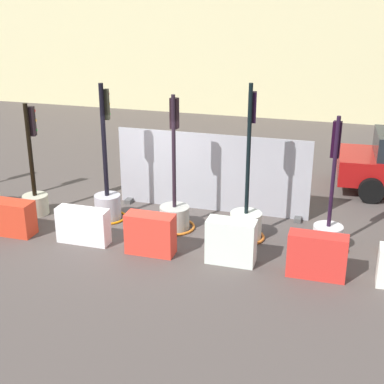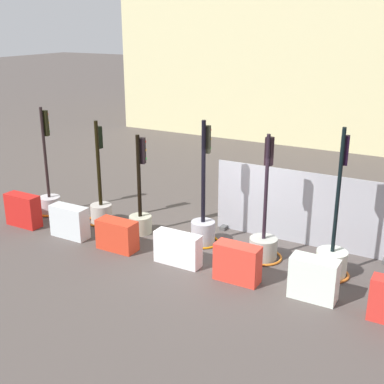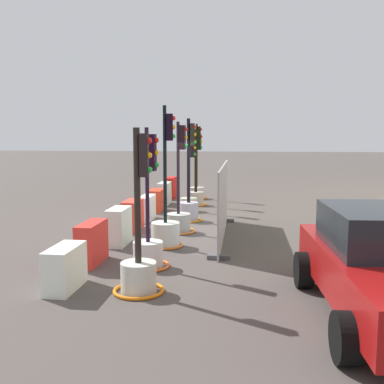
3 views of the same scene
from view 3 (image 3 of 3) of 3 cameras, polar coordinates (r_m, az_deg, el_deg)
The scene contains 18 objects.
ground_plane at distance 13.64m, azimuth -2.54°, elevation -4.27°, with size 120.00×120.00×0.00m, color #4E4642.
traffic_light_0 at distance 19.31m, azimuth 0.61°, elevation 0.57°, with size 0.89×0.89×3.17m.
traffic_light_1 at distance 17.49m, azimuth 0.50°, elevation -0.05°, with size 0.87×0.87×2.93m.
traffic_light_2 at distance 16.08m, azimuth -0.40°, elevation -0.34°, with size 0.61×0.61×2.71m.
traffic_light_3 at distance 14.30m, azimuth -0.40°, elevation -1.41°, with size 0.85×0.85×3.22m.
traffic_light_4 at distance 12.68m, azimuth -1.70°, elevation -3.04°, with size 0.94×0.94×3.07m.
traffic_light_5 at distance 11.07m, azimuth -3.33°, elevation -4.32°, with size 0.86×0.86×3.41m.
traffic_light_6 at distance 9.41m, azimuth -5.52°, elevation -6.75°, with size 0.90×0.90×2.87m.
traffic_light_7 at distance 7.95m, azimuth -6.71°, elevation -8.99°, with size 0.90×0.90×2.84m.
construction_barrier_0 at distance 19.36m, azimuth -2.75°, elevation 0.52°, with size 1.03×0.41×0.91m.
construction_barrier_1 at distance 17.73m, azimuth -3.52°, elevation -0.19°, with size 1.06×0.41×0.86m.
construction_barrier_2 at distance 16.21m, azimuth -4.56°, elevation -1.06°, with size 1.03×0.47×0.77m.
construction_barrier_3 at distance 14.51m, azimuth -5.72°, elevation -2.03°, with size 1.14×0.37×0.78m.
construction_barrier_4 at distance 13.03m, azimuth -7.49°, elevation -2.94°, with size 1.02×0.43×0.86m.
construction_barrier_5 at distance 11.41m, azimuth -9.23°, elevation -4.30°, with size 0.98×0.44×0.91m.
construction_barrier_6 at distance 9.87m, azimuth -12.53°, elevation -6.29°, with size 1.11×0.39×0.88m.
construction_barrier_7 at distance 8.39m, azimuth -15.73°, elevation -9.21°, with size 1.05×0.45×0.77m.
site_fence_panel at distance 11.95m, azimuth 3.95°, elevation -1.40°, with size 4.75×0.50×1.93m.
Camera 3 is at (13.20, 2.12, 2.72)m, focal length 42.32 mm.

